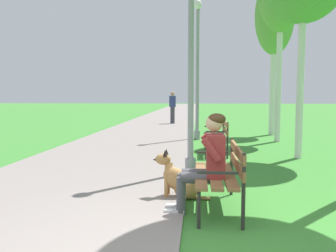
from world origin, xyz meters
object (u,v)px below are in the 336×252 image
at_px(park_bench_near, 222,170).
at_px(birch_tree_fifth, 275,18).
at_px(person_seated_on_near_bench, 207,159).
at_px(park_bench_mid, 218,134).
at_px(lamp_post_mid, 198,68).
at_px(pedestrian_distant, 173,108).
at_px(lamp_post_near, 191,52).
at_px(dog_shepherd, 179,181).

height_order(park_bench_near, birch_tree_fifth, birch_tree_fifth).
relative_size(park_bench_near, person_seated_on_near_bench, 1.20).
height_order(park_bench_mid, birch_tree_fifth, birch_tree_fifth).
relative_size(park_bench_mid, lamp_post_mid, 0.33).
xyz_separation_m(person_seated_on_near_bench, lamp_post_mid, (-0.14, 7.37, 1.66)).
height_order(person_seated_on_near_bench, pedestrian_distant, pedestrian_distant).
distance_m(park_bench_mid, lamp_post_near, 2.98).
relative_size(person_seated_on_near_bench, birch_tree_fifth, 0.22).
bearing_deg(person_seated_on_near_bench, pedestrian_distant, 95.92).
relative_size(person_seated_on_near_bench, lamp_post_mid, 0.28).
bearing_deg(birch_tree_fifth, park_bench_mid, -116.43).
height_order(lamp_post_mid, pedestrian_distant, lamp_post_mid).
bearing_deg(park_bench_mid, person_seated_on_near_bench, -94.91).
distance_m(birch_tree_fifth, pedestrian_distant, 6.93).
bearing_deg(park_bench_mid, lamp_post_mid, 100.53).
bearing_deg(lamp_post_mid, dog_shepherd, -91.94).
height_order(lamp_post_near, lamp_post_mid, lamp_post_mid).
bearing_deg(person_seated_on_near_bench, park_bench_mid, 85.09).
distance_m(person_seated_on_near_bench, lamp_post_near, 2.71).
distance_m(park_bench_near, lamp_post_near, 2.71).
bearing_deg(lamp_post_near, pedestrian_distant, 95.84).
bearing_deg(dog_shepherd, park_bench_near, -36.26).
bearing_deg(birch_tree_fifth, park_bench_near, -105.28).
height_order(person_seated_on_near_bench, lamp_post_mid, lamp_post_mid).
distance_m(park_bench_near, dog_shepherd, 0.76).
relative_size(person_seated_on_near_bench, lamp_post_near, 0.29).
bearing_deg(lamp_post_near, park_bench_near, -77.43).
height_order(birch_tree_fifth, pedestrian_distant, birch_tree_fifth).
height_order(person_seated_on_near_bench, birch_tree_fifth, birch_tree_fifth).
bearing_deg(pedestrian_distant, birch_tree_fifth, -48.02).
distance_m(dog_shepherd, lamp_post_mid, 7.10).
distance_m(lamp_post_near, lamp_post_mid, 5.18).
bearing_deg(pedestrian_distant, lamp_post_mid, -78.38).
bearing_deg(lamp_post_near, person_seated_on_near_bench, -83.64).
bearing_deg(park_bench_mid, lamp_post_near, -105.20).
height_order(park_bench_near, dog_shepherd, park_bench_near).
distance_m(lamp_post_mid, birch_tree_fifth, 3.76).
distance_m(park_bench_near, person_seated_on_near_bench, 0.32).
height_order(park_bench_near, pedestrian_distant, pedestrian_distant).
bearing_deg(person_seated_on_near_bench, birch_tree_fifth, 73.78).
xyz_separation_m(dog_shepherd, birch_tree_fifth, (3.00, 8.45, 4.00)).
bearing_deg(dog_shepherd, person_seated_on_near_bench, -58.17).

